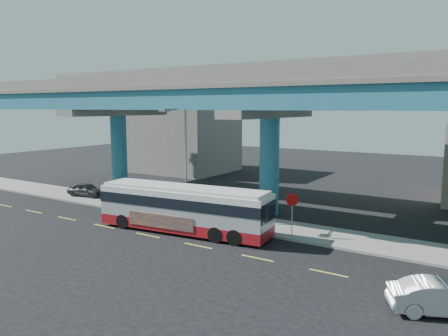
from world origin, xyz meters
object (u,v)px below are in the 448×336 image
Objects in this scene: sedan at (443,298)px; parked_car at (86,189)px; transit_bus at (184,207)px; street_lamp at (181,147)px; stop_sign at (292,205)px.

sedan is 31.03m from parked_car.
parked_car is (-14.28, 3.98, -0.91)m from transit_bus.
transit_bus is 16.24m from sedan.
transit_bus is 14.85m from parked_car.
street_lamp reaches higher than sedan.
street_lamp reaches higher than stop_sign.
sedan is at bearing -42.50° from stop_sign.
sedan is at bearing -113.26° from parked_car.
street_lamp is at bearing 176.90° from stop_sign.
transit_bus is 4.45m from street_lamp.
street_lamp reaches higher than transit_bus.
stop_sign reaches higher than parked_car.
parked_car is 1.40× the size of stop_sign.
street_lamp is at bearing 125.51° from transit_bus.
street_lamp is (-17.41, 5.51, 4.72)m from sedan.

